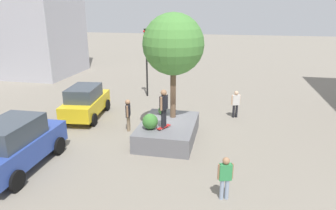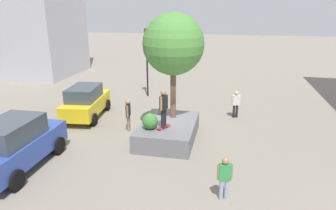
% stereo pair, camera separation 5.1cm
% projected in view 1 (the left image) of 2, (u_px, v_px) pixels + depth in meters
% --- Properties ---
extents(ground_plane, '(120.00, 120.00, 0.00)m').
position_uv_depth(ground_plane, '(163.00, 134.00, 15.44)').
color(ground_plane, gray).
extents(planter_ledge, '(3.83, 2.60, 0.86)m').
position_uv_depth(planter_ledge, '(168.00, 131.00, 14.76)').
color(planter_ledge, slate).
rests_on(planter_ledge, ground).
extents(plaza_tree, '(2.93, 2.93, 5.12)m').
position_uv_depth(plaza_tree, '(173.00, 45.00, 14.27)').
color(plaza_tree, brown).
rests_on(plaza_tree, planter_ledge).
extents(boxwood_shrub, '(0.44, 0.44, 0.44)m').
position_uv_depth(boxwood_shrub, '(162.00, 110.00, 15.69)').
color(boxwood_shrub, '#4C8C3D').
rests_on(boxwood_shrub, planter_ledge).
extents(hedge_clump, '(0.72, 0.72, 0.72)m').
position_uv_depth(hedge_clump, '(150.00, 121.00, 13.80)').
color(hedge_clump, '#3D7A33').
rests_on(hedge_clump, planter_ledge).
extents(skateboard, '(0.80, 0.57, 0.07)m').
position_uv_depth(skateboard, '(164.00, 127.00, 13.95)').
color(skateboard, '#A51E1E').
rests_on(skateboard, planter_ledge).
extents(skateboarder, '(0.58, 0.31, 1.77)m').
position_uv_depth(skateboarder, '(164.00, 106.00, 13.63)').
color(skateboarder, black).
rests_on(skateboarder, skateboard).
extents(sedan_parked, '(4.50, 2.16, 2.08)m').
position_uv_depth(sedan_parked, '(15.00, 144.00, 11.87)').
color(sedan_parked, '#2D479E').
rests_on(sedan_parked, ground).
extents(taxi_cab, '(4.24, 2.28, 1.89)m').
position_uv_depth(taxi_cab, '(85.00, 102.00, 17.54)').
color(taxi_cab, gold).
rests_on(taxi_cab, ground).
extents(traffic_light_corner, '(0.37, 0.37, 4.78)m').
position_uv_depth(traffic_light_corner, '(146.00, 51.00, 21.12)').
color(traffic_light_corner, black).
rests_on(traffic_light_corner, ground).
extents(pedestrian_crossing, '(0.56, 0.27, 1.69)m').
position_uv_depth(pedestrian_crossing, '(128.00, 113.00, 15.64)').
color(pedestrian_crossing, '#847056').
rests_on(pedestrian_crossing, ground).
extents(bystander_watching, '(0.33, 0.51, 1.61)m').
position_uv_depth(bystander_watching, '(236.00, 102.00, 17.57)').
color(bystander_watching, black).
rests_on(bystander_watching, ground).
extents(passerby_with_bag, '(0.29, 0.51, 1.56)m').
position_uv_depth(passerby_with_bag, '(225.00, 175.00, 9.99)').
color(passerby_with_bag, '#8C9EB7').
rests_on(passerby_with_bag, ground).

